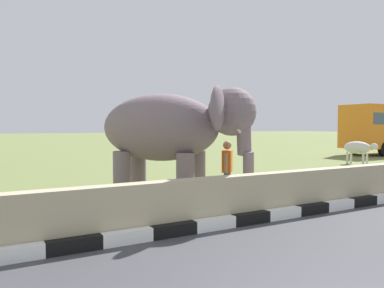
{
  "coord_description": "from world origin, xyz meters",
  "views": [
    {
      "loc": [
        -3.04,
        -1.98,
        2.05
      ],
      "look_at": [
        1.63,
        6.23,
        1.6
      ],
      "focal_mm": 35.61,
      "sensor_mm": 36.0,
      "label": 1
    }
  ],
  "objects": [
    {
      "name": "elephant",
      "position": [
        1.27,
        6.56,
        1.95
      ],
      "size": [
        3.77,
        3.89,
        2.97
      ],
      "color": "slate",
      "rests_on": "ground_plane"
    },
    {
      "name": "person_handler",
      "position": [
        2.77,
        6.33,
        0.93
      ],
      "size": [
        0.49,
        0.53,
        1.66
      ],
      "color": "navy",
      "rests_on": "ground_plane"
    },
    {
      "name": "cow_near",
      "position": [
        14.59,
        11.18,
        0.87
      ],
      "size": [
        0.76,
        1.92,
        1.23
      ],
      "color": "beige",
      "rests_on": "ground_plane"
    },
    {
      "name": "barrier_parapet",
      "position": [
        2.0,
        4.53,
        0.5
      ],
      "size": [
        28.0,
        0.36,
        1.0
      ],
      "primitive_type": "cube",
      "color": "tan",
      "rests_on": "ground_plane"
    },
    {
      "name": "striped_curb",
      "position": [
        -0.35,
        4.23,
        0.12
      ],
      "size": [
        16.2,
        0.2,
        0.24
      ],
      "color": "white",
      "rests_on": "ground_plane"
    }
  ]
}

